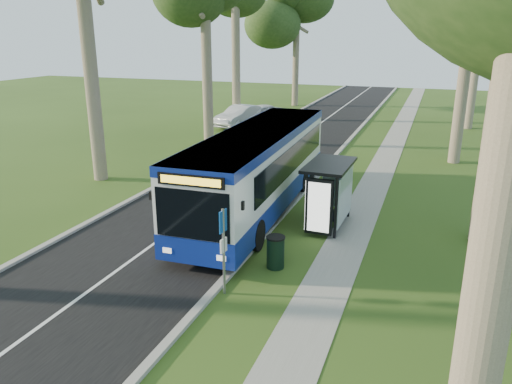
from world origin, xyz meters
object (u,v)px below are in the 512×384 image
at_px(bus_stop_sign, 223,242).
at_px(car_silver, 240,116).
at_px(bus, 258,170).
at_px(car_white, 259,114).
at_px(bus_shelter, 330,185).
at_px(litter_bin, 275,252).

distance_m(bus_stop_sign, car_silver, 27.26).
relative_size(bus, car_white, 2.79).
xyz_separation_m(bus_shelter, litter_bin, (-0.91, -3.85, -1.23)).
xyz_separation_m(bus_stop_sign, bus_shelter, (1.79, 5.96, 0.15)).
height_order(car_white, car_silver, car_silver).
xyz_separation_m(bus_stop_sign, litter_bin, (0.88, 2.12, -1.08)).
bearing_deg(car_white, litter_bin, -46.29).
distance_m(bus_shelter, litter_bin, 4.14).
xyz_separation_m(bus_stop_sign, car_silver, (-9.62, 25.49, -0.79)).
bearing_deg(bus, bus_shelter, -21.11).
distance_m(bus_stop_sign, car_white, 28.67).
distance_m(bus, litter_bin, 5.68).
distance_m(bus_stop_sign, bus_shelter, 6.23).
bearing_deg(car_silver, car_white, 76.64).
height_order(bus, bus_shelter, bus).
relative_size(bus_stop_sign, litter_bin, 2.43).
relative_size(bus_shelter, car_white, 0.64).
distance_m(bus, bus_stop_sign, 7.28).
relative_size(bus, bus_stop_sign, 4.98).
xyz_separation_m(bus_shelter, car_silver, (-11.41, 19.53, -0.94)).
distance_m(litter_bin, car_white, 26.95).
bearing_deg(car_white, bus, -47.49).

